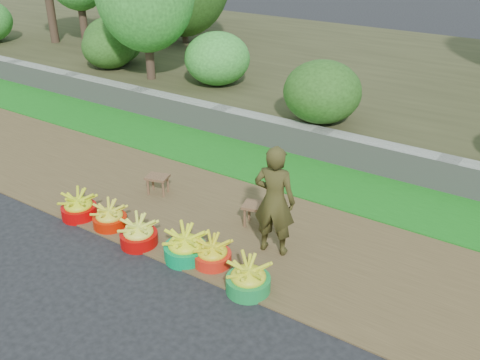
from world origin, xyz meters
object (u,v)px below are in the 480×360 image
Objects in this scene: basin_b at (110,217)px; basin_f at (248,279)px; basin_d at (185,247)px; basin_e at (212,254)px; basin_c at (139,234)px; basin_a at (79,207)px; stool_right at (257,209)px; vendor_woman at (274,201)px; stool_left at (158,179)px.

basin_f is at bearing -2.69° from basin_b.
basin_d is 0.38m from basin_e.
basin_d is (1.39, -0.01, 0.02)m from basin_b.
basin_c reaches higher than basin_b.
basin_b is 0.67m from basin_c.
basin_d is 1.04m from basin_f.
basin_a is 1.05× the size of basin_e.
stool_right is (-0.70, 1.30, 0.11)m from basin_f.
basin_d is at bearing 30.68° from vendor_woman.
basin_c is 0.74m from basin_d.
basin_c is at bearing 17.16° from vendor_woman.
basin_a is at bearing -174.84° from basin_b.
basin_d is (1.98, 0.04, 0.01)m from basin_a.
basin_e reaches higher than basin_b.
basin_d reaches higher than basin_c.
basin_a is 1.17× the size of stool_right.
basin_e is at bearing 163.71° from basin_f.
basin_f is at bearing -61.62° from stool_right.
basin_d is 1.04× the size of basin_f.
basin_d is at bearing 7.09° from basin_c.
stool_right is (1.07, 1.29, 0.12)m from basin_c.
stool_left is (-0.76, 1.24, 0.09)m from basin_c.
basin_c is at bearing -58.61° from stool_left.
basin_b is at bearing -145.49° from stool_right.
basin_b is 2.43m from basin_f.
basin_c reaches higher than stool_right.
basin_c is 1.16× the size of stool_right.
basin_a is at bearing -151.80° from stool_right.
vendor_woman is at bearing 18.81° from basin_b.
stool_right is at bearing 34.51° from basin_b.
basin_d is at bearing -165.69° from basin_e.
vendor_woman is at bearing -38.78° from stool_right.
basin_e is 0.70m from basin_f.
basin_e is at bearing 9.53° from basin_c.
vendor_woman is at bearing 42.12° from basin_d.
basin_a is 1.98m from basin_d.
basin_a reaches higher than basin_b.
basin_a is 1.29m from stool_left.
basin_a is at bearing -178.78° from basin_d.
basin_d reaches higher than basin_f.
vendor_woman is (-0.18, 0.88, 0.59)m from basin_f.
stool_left is at bearing 153.62° from basin_f.
stool_left is 0.92× the size of stool_right.
basin_d is at bearing 1.22° from basin_a.
basin_c is (1.24, -0.05, -0.00)m from basin_a.
basin_f is (1.77, -0.01, 0.01)m from basin_c.
basin_a is 0.96× the size of basin_f.
basin_c is 1.04× the size of basin_e.
basin_b is at bearing -177.30° from basin_e.
stool_left is at bearing 95.05° from basin_b.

